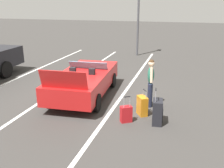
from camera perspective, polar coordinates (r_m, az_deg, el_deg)
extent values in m
plane|color=#383533|center=(9.69, -6.22, -2.69)|extent=(80.00, 80.00, 0.00)
cube|color=silver|center=(9.27, 1.74, -3.58)|extent=(18.00, 0.12, 0.01)
cube|color=silver|center=(10.25, -13.02, -1.89)|extent=(18.00, 0.12, 0.01)
cube|color=red|center=(9.49, -6.35, 0.81)|extent=(4.22, 2.06, 0.64)
cube|color=red|center=(10.83, -3.95, 2.46)|extent=(1.43, 1.77, 0.38)
cube|color=slate|center=(9.83, -5.51, 4.30)|extent=(0.30, 1.56, 0.31)
cube|color=black|center=(9.31, -9.00, 3.11)|extent=(0.18, 0.23, 0.22)
cube|color=black|center=(9.07, -4.63, 2.88)|extent=(0.18, 0.23, 0.22)
cube|color=red|center=(7.58, -11.12, 0.83)|extent=(0.31, 1.51, 0.63)
cylinder|color=black|center=(10.99, -8.22, 1.42)|extent=(0.61, 0.26, 0.60)
cylinder|color=black|center=(10.55, 0.06, 0.89)|extent=(0.61, 0.26, 0.60)
cylinder|color=black|center=(8.79, -13.92, -3.29)|extent=(0.61, 0.26, 0.60)
cylinder|color=black|center=(8.23, -3.68, -4.26)|extent=(0.61, 0.26, 0.60)
cube|color=black|center=(7.48, 10.36, -6.34)|extent=(0.51, 0.34, 0.74)
cube|color=black|center=(7.51, 11.49, -6.78)|extent=(0.38, 0.07, 0.41)
cylinder|color=gray|center=(7.40, 9.99, -2.14)|extent=(0.02, 0.02, 0.32)
cylinder|color=gray|center=(7.15, 9.99, -2.86)|extent=(0.02, 0.02, 0.32)
cylinder|color=black|center=(7.22, 10.06, -1.29)|extent=(0.27, 0.06, 0.03)
sphere|color=black|center=(7.78, 9.43, -8.13)|extent=(0.04, 0.04, 0.04)
sphere|color=black|center=(7.48, 9.40, -9.27)|extent=(0.04, 0.04, 0.04)
cube|color=orange|center=(7.99, 6.94, -4.99)|extent=(0.47, 0.42, 0.62)
cylinder|color=gray|center=(7.77, 7.82, -2.43)|extent=(0.03, 0.03, 0.21)
cylinder|color=gray|center=(7.96, 7.19, -1.90)|extent=(0.03, 0.03, 0.21)
cylinder|color=black|center=(7.83, 7.53, -1.45)|extent=(0.20, 0.14, 0.03)
sphere|color=black|center=(8.03, 7.85, -7.19)|extent=(0.04, 0.04, 0.04)
sphere|color=black|center=(8.26, 7.07, -6.40)|extent=(0.04, 0.04, 0.04)
cube|color=red|center=(7.52, 3.26, -6.93)|extent=(0.35, 0.39, 0.50)
cube|color=maroon|center=(7.63, 2.98, -6.85)|extent=(0.16, 0.24, 0.28)
cylinder|color=gray|center=(7.28, 2.76, -4.23)|extent=(0.03, 0.03, 0.33)
cylinder|color=gray|center=(7.33, 4.15, -4.07)|extent=(0.03, 0.03, 0.33)
cylinder|color=black|center=(7.24, 3.48, -2.95)|extent=(0.12, 0.17, 0.03)
sphere|color=black|center=(7.52, 2.55, -8.86)|extent=(0.04, 0.04, 0.04)
sphere|color=black|center=(7.59, 4.27, -8.61)|extent=(0.04, 0.04, 0.04)
cylinder|color=#1E2338|center=(8.58, 8.75, -2.69)|extent=(0.18, 0.18, 0.82)
cylinder|color=#1E2338|center=(8.77, 8.64, -2.23)|extent=(0.18, 0.18, 0.82)
ellipsoid|color=#267259|center=(8.45, 8.92, 2.05)|extent=(0.36, 0.29, 0.60)
sphere|color=beige|center=(8.35, 9.06, 4.65)|extent=(0.21, 0.21, 0.21)
sphere|color=#472D19|center=(8.34, 9.07, 4.97)|extent=(0.18, 0.18, 0.18)
cylinder|color=beige|center=(8.24, 9.07, 2.10)|extent=(0.21, 0.13, 0.53)
cylinder|color=beige|center=(8.63, 8.83, 2.85)|extent=(0.21, 0.13, 0.53)
cylinder|color=black|center=(12.91, -23.33, 3.08)|extent=(0.81, 0.31, 0.80)
cylinder|color=#4C4C51|center=(16.87, 6.03, 15.16)|extent=(0.14, 0.14, 5.14)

